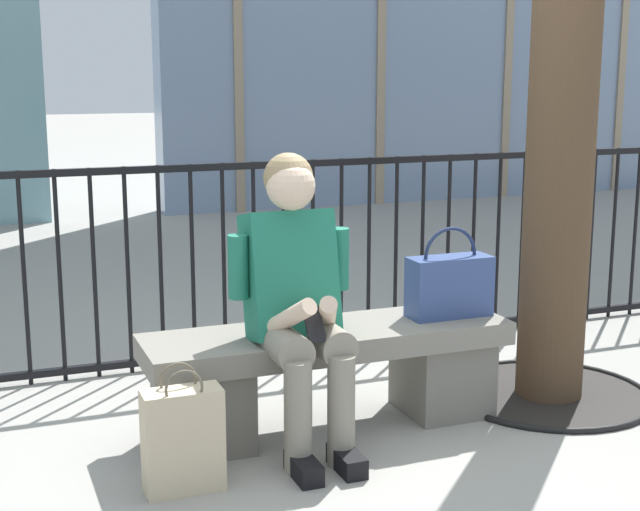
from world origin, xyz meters
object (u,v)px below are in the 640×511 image
at_px(handbag_on_bench, 449,285).
at_px(shopping_bag, 183,439).
at_px(stone_bench, 328,368).
at_px(seated_person_with_phone, 297,293).

bearing_deg(handbag_on_bench, shopping_bag, -164.42).
bearing_deg(shopping_bag, stone_bench, 27.20).
distance_m(stone_bench, seated_person_with_phone, 0.44).
distance_m(seated_person_with_phone, handbag_on_bench, 0.78).
height_order(stone_bench, handbag_on_bench, handbag_on_bench).
bearing_deg(seated_person_with_phone, stone_bench, 34.25).
relative_size(handbag_on_bench, shopping_bag, 0.84).
height_order(stone_bench, seated_person_with_phone, seated_person_with_phone).
distance_m(seated_person_with_phone, shopping_bag, 0.74).
xyz_separation_m(seated_person_with_phone, handbag_on_bench, (0.77, 0.12, -0.06)).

